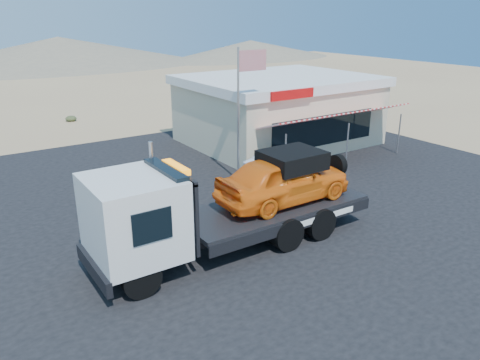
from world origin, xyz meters
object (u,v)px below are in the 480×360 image
Objects in this scene: white_sedan at (288,163)px; flagpole at (243,99)px; tow_truck at (230,199)px; jerky_store at (278,109)px.

white_sedan is 0.71× the size of flagpole.
white_sedan is (6.02, 4.35, -1.01)m from tow_truck.
flagpole is (4.09, 5.31, 2.04)m from tow_truck.
white_sedan is 6.67m from jerky_store.
white_sedan is at bearing -123.84° from jerky_store.
tow_truck is 2.27× the size of white_sedan.
flagpole is at bearing 60.60° from white_sedan.
jerky_store is at bearing 45.38° from tow_truck.
jerky_store reaches higher than tow_truck.
tow_truck is at bearing -127.61° from flagpole.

